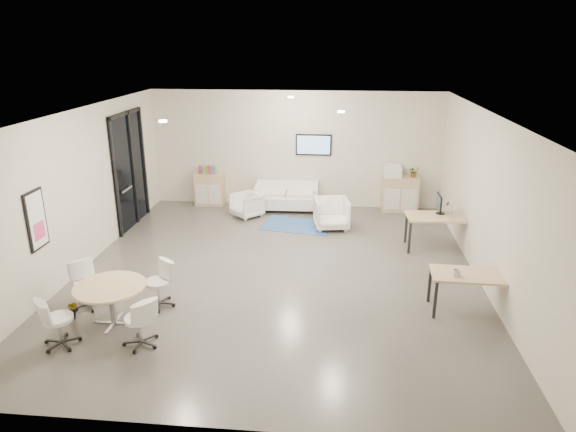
% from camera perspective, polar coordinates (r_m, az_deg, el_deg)
% --- Properties ---
extents(room_shell, '(9.60, 10.60, 4.80)m').
position_cam_1_polar(room_shell, '(9.95, -1.31, 2.17)').
color(room_shell, '#524F4A').
rests_on(room_shell, ground).
extents(glass_door, '(0.09, 1.90, 2.85)m').
position_cam_1_polar(glass_door, '(13.34, -17.16, 5.26)').
color(glass_door, black).
rests_on(glass_door, room_shell).
extents(artwork, '(0.05, 0.54, 1.04)m').
position_cam_1_polar(artwork, '(9.83, -26.18, -0.40)').
color(artwork, black).
rests_on(artwork, room_shell).
extents(wall_tv, '(0.98, 0.06, 0.58)m').
position_cam_1_polar(wall_tv, '(14.20, 2.86, 7.91)').
color(wall_tv, black).
rests_on(wall_tv, room_shell).
extents(ceiling_spots, '(3.14, 4.14, 0.03)m').
position_cam_1_polar(ceiling_spots, '(10.46, -1.94, 11.85)').
color(ceiling_spots, '#FFEAC6').
rests_on(ceiling_spots, room_shell).
extents(sideboard_left, '(0.81, 0.42, 0.91)m').
position_cam_1_polar(sideboard_left, '(14.74, -8.70, 2.93)').
color(sideboard_left, tan).
rests_on(sideboard_left, room_shell).
extents(sideboard_right, '(0.97, 0.47, 0.97)m').
position_cam_1_polar(sideboard_right, '(14.38, 12.33, 2.42)').
color(sideboard_right, tan).
rests_on(sideboard_right, room_shell).
extents(books, '(0.47, 0.14, 0.22)m').
position_cam_1_polar(books, '(14.61, -8.96, 5.07)').
color(books, red).
rests_on(books, sideboard_left).
extents(printer, '(0.52, 0.44, 0.34)m').
position_cam_1_polar(printer, '(14.19, 11.57, 4.96)').
color(printer, white).
rests_on(printer, sideboard_right).
extents(loveseat, '(1.76, 0.93, 0.65)m').
position_cam_1_polar(loveseat, '(14.20, -0.17, 2.11)').
color(loveseat, silver).
rests_on(loveseat, room_shell).
extents(blue_rug, '(1.86, 1.41, 0.01)m').
position_cam_1_polar(blue_rug, '(13.06, 0.97, -1.03)').
color(blue_rug, '#2E498E').
rests_on(blue_rug, room_shell).
extents(armchair_left, '(0.93, 0.93, 0.70)m').
position_cam_1_polar(armchair_left, '(13.65, -4.60, 1.34)').
color(armchair_left, silver).
rests_on(armchair_left, room_shell).
extents(armchair_right, '(0.93, 0.88, 0.84)m').
position_cam_1_polar(armchair_right, '(12.78, 4.87, 0.42)').
color(armchair_right, silver).
rests_on(armchair_right, room_shell).
extents(desk_rear, '(1.55, 0.85, 0.79)m').
position_cam_1_polar(desk_rear, '(11.87, 16.64, -0.35)').
color(desk_rear, tan).
rests_on(desk_rear, room_shell).
extents(desk_front, '(1.39, 0.74, 0.71)m').
position_cam_1_polar(desk_front, '(9.34, 19.76, -6.49)').
color(desk_front, tan).
rests_on(desk_front, room_shell).
extents(monitor, '(0.20, 0.50, 0.44)m').
position_cam_1_polar(monitor, '(11.91, 16.46, 1.33)').
color(monitor, black).
rests_on(monitor, desk_rear).
extents(round_table, '(1.16, 1.16, 0.71)m').
position_cam_1_polar(round_table, '(8.91, -19.14, -7.82)').
color(round_table, tan).
rests_on(round_table, room_shell).
extents(meeting_chairs, '(2.17, 2.17, 0.82)m').
position_cam_1_polar(meeting_chairs, '(9.01, -18.99, -9.02)').
color(meeting_chairs, white).
rests_on(meeting_chairs, room_shell).
extents(plant_cabinet, '(0.37, 0.39, 0.24)m').
position_cam_1_polar(plant_cabinet, '(14.27, 13.80, 4.70)').
color(plant_cabinet, '#3F7F3F').
rests_on(plant_cabinet, sideboard_right).
extents(plant_floor, '(0.19, 0.34, 0.15)m').
position_cam_1_polar(plant_floor, '(9.55, -22.77, -10.12)').
color(plant_floor, '#3F7F3F').
rests_on(plant_floor, room_shell).
extents(cup, '(0.14, 0.11, 0.14)m').
position_cam_1_polar(cup, '(9.13, 18.20, -5.94)').
color(cup, white).
rests_on(cup, desk_front).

